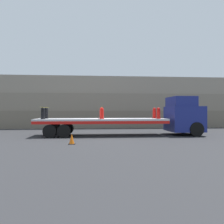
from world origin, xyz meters
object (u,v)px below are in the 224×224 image
object	(u,v)px
fire_hydrant_red_near_2	(158,113)
fire_hydrant_red_far_2	(154,113)
fire_hydrant_black_far_0	(46,113)
truck_cab	(185,116)
fire_hydrant_red_far_1	(101,113)
traffic_cone	(72,139)
flatbed_trailer	(92,122)
fire_hydrant_red_near_1	(102,113)
fire_hydrant_black_near_0	(43,113)

from	to	relation	value
fire_hydrant_red_near_2	fire_hydrant_red_far_2	world-z (taller)	same
fire_hydrant_red_far_2	fire_hydrant_black_far_0	bearing A→B (deg)	180.00
truck_cab	fire_hydrant_red_near_2	distance (m)	2.27
truck_cab	fire_hydrant_black_far_0	world-z (taller)	truck_cab
fire_hydrant_red_far_1	fire_hydrant_red_far_2	xyz separation A→B (m)	(4.11, 0.00, 0.00)
fire_hydrant_red_far_1	traffic_cone	world-z (taller)	fire_hydrant_red_far_1
flatbed_trailer	fire_hydrant_black_far_0	distance (m)	3.53
fire_hydrant_red_near_1	fire_hydrant_red_near_2	size ratio (longest dim) A/B	1.00
fire_hydrant_black_near_0	fire_hydrant_black_far_0	distance (m)	1.08
fire_hydrant_black_far_0	fire_hydrant_red_near_2	distance (m)	8.28
fire_hydrant_black_near_0	truck_cab	bearing A→B (deg)	2.97
fire_hydrant_black_near_0	fire_hydrant_red_far_1	world-z (taller)	same
fire_hydrant_black_far_0	traffic_cone	distance (m)	5.32
fire_hydrant_red_far_2	fire_hydrant_red_near_1	bearing A→B (deg)	-165.27
truck_cab	fire_hydrant_red_far_2	xyz separation A→B (m)	(-2.20, 0.54, 0.19)
fire_hydrant_red_near_1	traffic_cone	distance (m)	4.15
fire_hydrant_red_near_2	flatbed_trailer	bearing A→B (deg)	173.56
fire_hydrant_black_near_0	flatbed_trailer	bearing A→B (deg)	8.95
traffic_cone	fire_hydrant_red_far_2	bearing A→B (deg)	37.93
fire_hydrant_red_far_1	fire_hydrant_red_near_2	distance (m)	4.25
fire_hydrant_red_near_2	fire_hydrant_red_far_2	distance (m)	1.08
flatbed_trailer	fire_hydrant_red_near_1	size ratio (longest dim) A/B	11.56
fire_hydrant_black_near_0	fire_hydrant_red_far_1	size ratio (longest dim) A/B	1.00
truck_cab	fire_hydrant_red_far_2	bearing A→B (deg)	166.21
fire_hydrant_red_far_1	traffic_cone	xyz separation A→B (m)	(-1.77, -4.58, -1.36)
truck_cab	fire_hydrant_red_near_2	xyz separation A→B (m)	(-2.20, -0.54, 0.19)
truck_cab	fire_hydrant_red_near_2	world-z (taller)	truck_cab
fire_hydrant_black_far_0	fire_hydrant_red_near_1	size ratio (longest dim) A/B	1.00
fire_hydrant_black_far_0	fire_hydrant_red_near_2	world-z (taller)	same
flatbed_trailer	fire_hydrant_black_far_0	xyz separation A→B (m)	(-3.43, 0.54, 0.63)
fire_hydrant_black_far_0	traffic_cone	size ratio (longest dim) A/B	1.40
fire_hydrant_black_far_0	fire_hydrant_red_far_1	distance (m)	4.11
fire_hydrant_red_far_2	fire_hydrant_red_near_2	bearing A→B (deg)	-90.00
truck_cab	fire_hydrant_red_far_1	world-z (taller)	truck_cab
fire_hydrant_black_near_0	traffic_cone	world-z (taller)	fire_hydrant_black_near_0
fire_hydrant_red_near_1	traffic_cone	bearing A→B (deg)	-116.82
fire_hydrant_black_near_0	fire_hydrant_red_far_2	size ratio (longest dim) A/B	1.00
fire_hydrant_black_far_0	truck_cab	bearing A→B (deg)	-2.97
fire_hydrant_red_near_1	fire_hydrant_red_far_1	distance (m)	1.08
fire_hydrant_red_near_1	traffic_cone	size ratio (longest dim) A/B	1.40
fire_hydrant_black_near_0	traffic_cone	xyz separation A→B (m)	(2.34, -3.50, -1.36)
fire_hydrant_black_near_0	fire_hydrant_black_far_0	bearing A→B (deg)	90.00
fire_hydrant_red_near_1	traffic_cone	world-z (taller)	fire_hydrant_red_near_1
fire_hydrant_red_near_2	fire_hydrant_red_far_1	bearing A→B (deg)	165.27
fire_hydrant_black_far_0	fire_hydrant_red_far_2	distance (m)	8.21
traffic_cone	fire_hydrant_red_near_2	bearing A→B (deg)	30.78
fire_hydrant_red_far_1	fire_hydrant_red_far_2	world-z (taller)	same
truck_cab	fire_hydrant_black_far_0	bearing A→B (deg)	177.03
flatbed_trailer	fire_hydrant_red_far_2	xyz separation A→B (m)	(4.78, 0.54, 0.63)
flatbed_trailer	fire_hydrant_red_near_1	distance (m)	1.07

